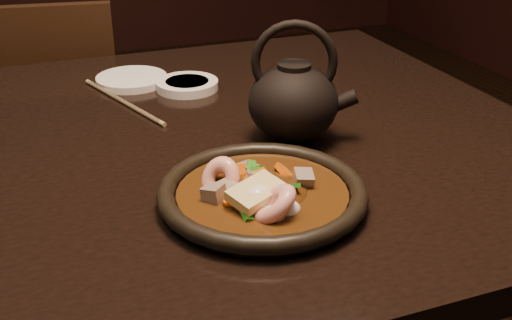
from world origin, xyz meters
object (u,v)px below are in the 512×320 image
object	(u,v)px
plate	(262,194)
teapot	(294,98)
table	(2,218)
chair	(45,156)

from	to	relation	value
plate	teapot	world-z (taller)	teapot
table	plate	bearing A→B (deg)	-35.37
table	teapot	bearing A→B (deg)	-8.42
table	teapot	size ratio (longest dim) A/B	9.25
chair	plate	size ratio (longest dim) A/B	3.37
table	chair	distance (m)	0.68
chair	teapot	size ratio (longest dim) A/B	4.90
table	chair	size ratio (longest dim) A/B	1.89
table	plate	size ratio (longest dim) A/B	6.37
table	teapot	world-z (taller)	teapot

